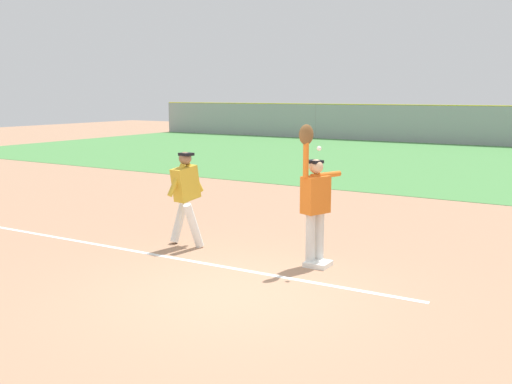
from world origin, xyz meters
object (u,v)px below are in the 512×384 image
(runner, at_px, (186,192))
(baseball, at_px, (319,148))
(parked_car_red, at_px, (380,127))
(first_base, at_px, (318,264))
(fielder, at_px, (315,197))
(parked_car_tan, at_px, (465,130))

(runner, relative_size, baseball, 23.24)
(runner, height_order, baseball, baseball)
(baseball, distance_m, parked_car_red, 29.49)
(first_base, xyz_separation_m, fielder, (-0.11, 0.06, 1.08))
(runner, bearing_deg, first_base, 11.36)
(fielder, bearing_deg, runner, 23.63)
(parked_car_red, height_order, parked_car_tan, same)
(fielder, relative_size, parked_car_tan, 0.50)
(fielder, height_order, runner, fielder)
(baseball, height_order, parked_car_tan, baseball)
(runner, xyz_separation_m, parked_car_tan, (-1.10, 27.27, -0.32))
(first_base, height_order, runner, runner)
(parked_car_red, bearing_deg, parked_car_tan, -12.01)
(baseball, bearing_deg, parked_car_tan, 97.86)
(fielder, distance_m, parked_car_tan, 27.39)
(first_base, distance_m, baseball, 1.88)
(runner, bearing_deg, parked_car_red, 112.91)
(first_base, height_order, parked_car_tan, parked_car_tan)
(parked_car_tan, bearing_deg, fielder, -86.54)
(fielder, height_order, baseball, fielder)
(parked_car_red, bearing_deg, runner, -81.87)
(first_base, bearing_deg, parked_car_red, 108.09)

